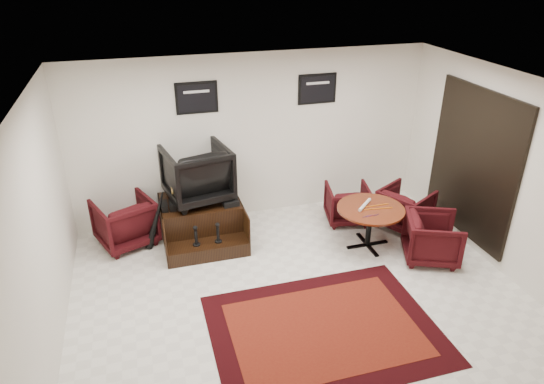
{
  "coord_description": "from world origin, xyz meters",
  "views": [
    {
      "loc": [
        -1.82,
        -4.95,
        4.16
      ],
      "look_at": [
        -0.14,
        0.9,
        1.16
      ],
      "focal_mm": 32.0,
      "sensor_mm": 36.0,
      "label": 1
    }
  ],
  "objects_px": {
    "armchair_side": "(125,219)",
    "meeting_table": "(370,213)",
    "shine_podium": "(202,222)",
    "shine_chair": "(197,171)",
    "table_chair_corner": "(433,236)",
    "table_chair_window": "(405,206)",
    "table_chair_back": "(347,202)"
  },
  "relations": [
    {
      "from": "armchair_side",
      "to": "meeting_table",
      "type": "height_order",
      "value": "armchair_side"
    },
    {
      "from": "shine_podium",
      "to": "meeting_table",
      "type": "distance_m",
      "value": 2.67
    },
    {
      "from": "armchair_side",
      "to": "meeting_table",
      "type": "xyz_separation_m",
      "value": [
        3.65,
        -1.14,
        0.17
      ]
    },
    {
      "from": "shine_chair",
      "to": "table_chair_corner",
      "type": "xyz_separation_m",
      "value": [
        3.22,
        -1.68,
        -0.74
      ]
    },
    {
      "from": "shine_chair",
      "to": "armchair_side",
      "type": "distance_m",
      "value": 1.37
    },
    {
      "from": "meeting_table",
      "to": "table_chair_window",
      "type": "xyz_separation_m",
      "value": [
        0.85,
        0.39,
        -0.21
      ]
    },
    {
      "from": "table_chair_back",
      "to": "shine_chair",
      "type": "bearing_deg",
      "value": 6.09
    },
    {
      "from": "shine_podium",
      "to": "table_chair_back",
      "type": "xyz_separation_m",
      "value": [
        2.48,
        -0.12,
        0.06
      ]
    },
    {
      "from": "shine_chair",
      "to": "armchair_side",
      "type": "height_order",
      "value": "shine_chair"
    },
    {
      "from": "armchair_side",
      "to": "meeting_table",
      "type": "bearing_deg",
      "value": 141.19
    },
    {
      "from": "shine_chair",
      "to": "armchair_side",
      "type": "xyz_separation_m",
      "value": [
        -1.17,
        0.05,
        -0.71
      ]
    },
    {
      "from": "armchair_side",
      "to": "shine_podium",
      "type": "bearing_deg",
      "value": 149.51
    },
    {
      "from": "shine_podium",
      "to": "table_chair_corner",
      "type": "relative_size",
      "value": 1.65
    },
    {
      "from": "shine_chair",
      "to": "meeting_table",
      "type": "height_order",
      "value": "shine_chair"
    },
    {
      "from": "table_chair_back",
      "to": "table_chair_corner",
      "type": "height_order",
      "value": "table_chair_corner"
    },
    {
      "from": "shine_chair",
      "to": "table_chair_window",
      "type": "distance_m",
      "value": 3.48
    },
    {
      "from": "table_chair_back",
      "to": "table_chair_window",
      "type": "relative_size",
      "value": 0.94
    },
    {
      "from": "table_chair_window",
      "to": "table_chair_back",
      "type": "bearing_deg",
      "value": 32.71
    },
    {
      "from": "shine_chair",
      "to": "table_chair_window",
      "type": "bearing_deg",
      "value": 157.21
    },
    {
      "from": "table_chair_window",
      "to": "meeting_table",
      "type": "bearing_deg",
      "value": 85.31
    },
    {
      "from": "table_chair_back",
      "to": "table_chair_corner",
      "type": "relative_size",
      "value": 0.91
    },
    {
      "from": "shine_podium",
      "to": "table_chair_window",
      "type": "relative_size",
      "value": 1.69
    },
    {
      "from": "armchair_side",
      "to": "meeting_table",
      "type": "distance_m",
      "value": 3.83
    },
    {
      "from": "armchair_side",
      "to": "meeting_table",
      "type": "relative_size",
      "value": 0.82
    },
    {
      "from": "armchair_side",
      "to": "table_chair_back",
      "type": "xyz_separation_m",
      "value": [
        3.66,
        -0.3,
        -0.07
      ]
    },
    {
      "from": "meeting_table",
      "to": "table_chair_window",
      "type": "relative_size",
      "value": 1.35
    },
    {
      "from": "meeting_table",
      "to": "table_chair_corner",
      "type": "relative_size",
      "value": 1.31
    },
    {
      "from": "table_chair_window",
      "to": "shine_chair",
      "type": "bearing_deg",
      "value": 48.92
    },
    {
      "from": "shine_podium",
      "to": "table_chair_corner",
      "type": "bearing_deg",
      "value": -25.64
    },
    {
      "from": "table_chair_back",
      "to": "table_chair_corner",
      "type": "distance_m",
      "value": 1.61
    },
    {
      "from": "shine_chair",
      "to": "table_chair_back",
      "type": "relative_size",
      "value": 1.36
    },
    {
      "from": "armchair_side",
      "to": "table_chair_corner",
      "type": "distance_m",
      "value": 4.72
    }
  ]
}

